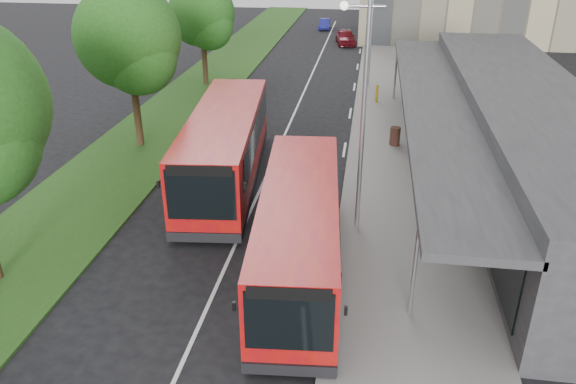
{
  "coord_description": "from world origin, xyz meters",
  "views": [
    {
      "loc": [
        4.36,
        -16.38,
        10.32
      ],
      "look_at": [
        1.67,
        1.68,
        1.5
      ],
      "focal_mm": 35.0,
      "sensor_mm": 36.0,
      "label": 1
    }
  ],
  "objects_px": {
    "bus_main": "(299,231)",
    "bus_second": "(225,147)",
    "litter_bin": "(395,136)",
    "car_far": "(325,24)",
    "car_near": "(346,37)",
    "tree_mid": "(129,43)",
    "bollard": "(377,94)",
    "lamp_post_near": "(361,106)",
    "lamp_post_far": "(371,17)",
    "tree_far": "(202,18)"
  },
  "relations": [
    {
      "from": "lamp_post_near",
      "to": "lamp_post_far",
      "type": "xyz_separation_m",
      "value": [
        0.0,
        20.0,
        0.0
      ]
    },
    {
      "from": "litter_bin",
      "to": "bollard",
      "type": "height_order",
      "value": "bollard"
    },
    {
      "from": "lamp_post_far",
      "to": "car_far",
      "type": "distance_m",
      "value": 23.73
    },
    {
      "from": "bus_main",
      "to": "litter_bin",
      "type": "relative_size",
      "value": 11.1
    },
    {
      "from": "bus_main",
      "to": "bollard",
      "type": "distance_m",
      "value": 19.24
    },
    {
      "from": "bollard",
      "to": "car_far",
      "type": "xyz_separation_m",
      "value": [
        -5.63,
        26.76,
        -0.16
      ]
    },
    {
      "from": "car_near",
      "to": "tree_far",
      "type": "bearing_deg",
      "value": -129.08
    },
    {
      "from": "litter_bin",
      "to": "car_near",
      "type": "relative_size",
      "value": 0.23
    },
    {
      "from": "car_near",
      "to": "car_far",
      "type": "height_order",
      "value": "car_near"
    },
    {
      "from": "tree_mid",
      "to": "bus_main",
      "type": "relative_size",
      "value": 0.78
    },
    {
      "from": "tree_far",
      "to": "car_near",
      "type": "relative_size",
      "value": 1.75
    },
    {
      "from": "bus_second",
      "to": "bus_main",
      "type": "bearing_deg",
      "value": -63.71
    },
    {
      "from": "bus_second",
      "to": "lamp_post_far",
      "type": "bearing_deg",
      "value": 65.16
    },
    {
      "from": "bus_main",
      "to": "bus_second",
      "type": "bearing_deg",
      "value": 117.52
    },
    {
      "from": "tree_far",
      "to": "bollard",
      "type": "height_order",
      "value": "tree_far"
    },
    {
      "from": "lamp_post_near",
      "to": "bus_main",
      "type": "bearing_deg",
      "value": -119.36
    },
    {
      "from": "tree_mid",
      "to": "car_far",
      "type": "distance_m",
      "value": 36.61
    },
    {
      "from": "tree_mid",
      "to": "lamp_post_far",
      "type": "bearing_deg",
      "value": 49.32
    },
    {
      "from": "tree_mid",
      "to": "bus_main",
      "type": "distance_m",
      "value": 14.28
    },
    {
      "from": "bollard",
      "to": "car_near",
      "type": "bearing_deg",
      "value": 99.02
    },
    {
      "from": "lamp_post_near",
      "to": "car_far",
      "type": "relative_size",
      "value": 2.52
    },
    {
      "from": "litter_bin",
      "to": "bollard",
      "type": "distance_m",
      "value": 7.46
    },
    {
      "from": "tree_mid",
      "to": "bus_main",
      "type": "height_order",
      "value": "tree_mid"
    },
    {
      "from": "tree_far",
      "to": "car_near",
      "type": "xyz_separation_m",
      "value": [
        8.86,
        15.77,
        -3.86
      ]
    },
    {
      "from": "tree_mid",
      "to": "bollard",
      "type": "height_order",
      "value": "tree_mid"
    },
    {
      "from": "tree_mid",
      "to": "bus_main",
      "type": "bearing_deg",
      "value": -46.8
    },
    {
      "from": "litter_bin",
      "to": "bollard",
      "type": "bearing_deg",
      "value": 97.31
    },
    {
      "from": "bus_main",
      "to": "litter_bin",
      "type": "height_order",
      "value": "bus_main"
    },
    {
      "from": "lamp_post_far",
      "to": "bus_main",
      "type": "height_order",
      "value": "lamp_post_far"
    },
    {
      "from": "litter_bin",
      "to": "car_far",
      "type": "xyz_separation_m",
      "value": [
        -6.58,
        34.16,
        -0.09
      ]
    },
    {
      "from": "bus_main",
      "to": "bus_second",
      "type": "relative_size",
      "value": 0.9
    },
    {
      "from": "lamp_post_near",
      "to": "lamp_post_far",
      "type": "height_order",
      "value": "same"
    },
    {
      "from": "bus_main",
      "to": "car_near",
      "type": "bearing_deg",
      "value": 86.21
    },
    {
      "from": "tree_mid",
      "to": "tree_far",
      "type": "distance_m",
      "value": 12.01
    },
    {
      "from": "bus_main",
      "to": "bollard",
      "type": "height_order",
      "value": "bus_main"
    },
    {
      "from": "lamp_post_near",
      "to": "tree_far",
      "type": "bearing_deg",
      "value": 120.29
    },
    {
      "from": "lamp_post_far",
      "to": "car_near",
      "type": "bearing_deg",
      "value": 98.72
    },
    {
      "from": "bus_main",
      "to": "bus_second",
      "type": "xyz_separation_m",
      "value": [
        -4.02,
        6.38,
        0.16
      ]
    },
    {
      "from": "tree_far",
      "to": "lamp_post_far",
      "type": "bearing_deg",
      "value": 4.87
    },
    {
      "from": "tree_far",
      "to": "bus_main",
      "type": "bearing_deg",
      "value": -66.83
    },
    {
      "from": "lamp_post_near",
      "to": "car_far",
      "type": "distance_m",
      "value": 43.32
    },
    {
      "from": "tree_far",
      "to": "bus_main",
      "type": "distance_m",
      "value": 24.19
    },
    {
      "from": "lamp_post_near",
      "to": "car_near",
      "type": "distance_m",
      "value": 35.13
    },
    {
      "from": "bus_main",
      "to": "bus_second",
      "type": "height_order",
      "value": "bus_second"
    },
    {
      "from": "tree_far",
      "to": "tree_mid",
      "type": "bearing_deg",
      "value": -90.0
    },
    {
      "from": "lamp_post_far",
      "to": "litter_bin",
      "type": "bearing_deg",
      "value": -81.7
    },
    {
      "from": "bollard",
      "to": "car_far",
      "type": "relative_size",
      "value": 0.34
    },
    {
      "from": "car_near",
      "to": "bollard",
      "type": "bearing_deg",
      "value": -90.74
    },
    {
      "from": "tree_mid",
      "to": "tree_far",
      "type": "xyz_separation_m",
      "value": [
        0.0,
        12.0,
        -0.6
      ]
    },
    {
      "from": "car_near",
      "to": "litter_bin",
      "type": "bearing_deg",
      "value": -91.22
    }
  ]
}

